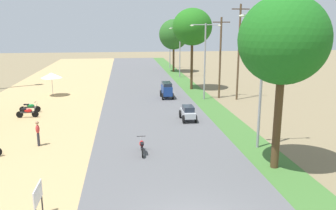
# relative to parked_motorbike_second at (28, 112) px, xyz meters

# --- Properties ---
(parked_motorbike_second) EXTENTS (1.80, 0.54, 0.94)m
(parked_motorbike_second) POSITION_rel_parked_motorbike_second_xyz_m (0.00, 0.00, 0.00)
(parked_motorbike_second) COLOR black
(parked_motorbike_second) RESTS_ON dirt_shoulder
(parked_motorbike_third) EXTENTS (1.80, 0.54, 0.94)m
(parked_motorbike_third) POSITION_rel_parked_motorbike_second_xyz_m (-0.23, 1.80, 0.00)
(parked_motorbike_third) COLOR black
(parked_motorbike_third) RESTS_ON dirt_shoulder
(street_signboard) EXTENTS (0.06, 1.30, 1.50)m
(street_signboard) POSITION_rel_parked_motorbike_second_xyz_m (4.59, -16.27, 0.55)
(street_signboard) COLOR #262628
(street_signboard) RESTS_ON dirt_shoulder
(vendor_umbrella) EXTENTS (2.20, 2.20, 2.52)m
(vendor_umbrella) POSITION_rel_parked_motorbike_second_xyz_m (0.30, 9.11, 1.75)
(vendor_umbrella) COLOR #99999E
(vendor_umbrella) RESTS_ON dirt_shoulder
(pedestrian_on_shoulder) EXTENTS (0.27, 0.38, 1.62)m
(pedestrian_on_shoulder) POSITION_rel_parked_motorbike_second_xyz_m (2.50, -7.23, 0.41)
(pedestrian_on_shoulder) COLOR #33333D
(pedestrian_on_shoulder) RESTS_ON dirt_shoulder
(median_tree_nearest) EXTENTS (4.51, 4.51, 9.03)m
(median_tree_nearest) POSITION_rel_parked_motorbike_second_xyz_m (15.95, -12.42, 6.25)
(median_tree_nearest) COLOR #4C351E
(median_tree_nearest) RESTS_ON median_strip
(median_tree_second) EXTENTS (4.58, 4.58, 9.44)m
(median_tree_second) POSITION_rel_parked_motorbike_second_xyz_m (16.03, 11.15, 6.79)
(median_tree_second) COLOR #4C351E
(median_tree_second) RESTS_ON median_strip
(median_tree_third) EXTENTS (4.70, 4.70, 8.45)m
(median_tree_third) POSITION_rel_parked_motorbike_second_xyz_m (16.18, 27.15, 5.53)
(median_tree_third) COLOR #4C351E
(median_tree_third) RESTS_ON median_strip
(streetlamp_near) EXTENTS (3.16, 0.20, 8.24)m
(streetlamp_near) POSITION_rel_parked_motorbike_second_xyz_m (16.23, -9.31, 4.23)
(streetlamp_near) COLOR gray
(streetlamp_near) RESTS_ON median_strip
(streetlamp_mid) EXTENTS (3.16, 0.20, 7.69)m
(streetlamp_mid) POSITION_rel_parked_motorbike_second_xyz_m (16.23, 5.37, 3.95)
(streetlamp_mid) COLOR gray
(streetlamp_mid) RESTS_ON median_strip
(streetlamp_far) EXTENTS (3.16, 0.20, 7.27)m
(streetlamp_far) POSITION_rel_parked_motorbike_second_xyz_m (16.23, 21.08, 3.73)
(streetlamp_far) COLOR gray
(streetlamp_far) RESTS_ON median_strip
(streetlamp_farthest) EXTENTS (3.16, 0.20, 7.44)m
(streetlamp_farthest) POSITION_rel_parked_motorbike_second_xyz_m (16.23, 31.92, 3.82)
(streetlamp_farthest) COLOR gray
(streetlamp_farthest) RESTS_ON median_strip
(utility_pole_near) EXTENTS (1.80, 0.20, 8.36)m
(utility_pole_near) POSITION_rel_parked_motorbike_second_xyz_m (17.99, 5.97, 3.82)
(utility_pole_near) COLOR brown
(utility_pole_near) RESTS_ON ground
(utility_pole_far) EXTENTS (1.80, 0.20, 9.61)m
(utility_pole_far) POSITION_rel_parked_motorbike_second_xyz_m (19.63, 4.99, 4.45)
(utility_pole_far) COLOR brown
(utility_pole_far) RESTS_ON ground
(car_sedan_silver) EXTENTS (1.10, 2.26, 1.19)m
(car_sedan_silver) POSITION_rel_parked_motorbike_second_xyz_m (13.04, -2.59, 0.19)
(car_sedan_silver) COLOR #B7BCC1
(car_sedan_silver) RESTS_ON road_strip
(car_van_blue) EXTENTS (1.19, 2.41, 1.67)m
(car_van_blue) POSITION_rel_parked_motorbike_second_xyz_m (12.43, 6.30, 0.47)
(car_van_blue) COLOR navy
(car_van_blue) RESTS_ON road_strip
(motorbike_ahead_second) EXTENTS (0.54, 1.80, 0.94)m
(motorbike_ahead_second) POSITION_rel_parked_motorbike_second_xyz_m (8.95, -9.50, 0.02)
(motorbike_ahead_second) COLOR black
(motorbike_ahead_second) RESTS_ON road_strip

